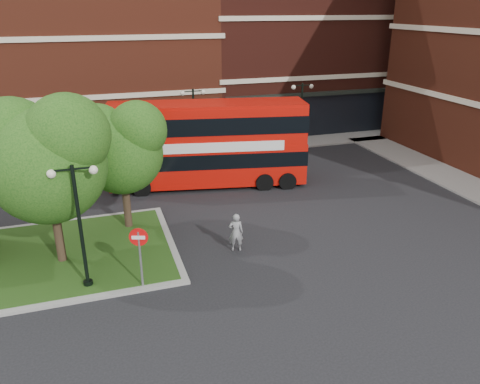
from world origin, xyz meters
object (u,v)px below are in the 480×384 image
object	(u,v)px
bus	(208,139)
woman	(236,232)
car_silver	(154,148)
car_white	(242,147)

from	to	relation	value
bus	woman	distance (m)	8.64
woman	car_silver	xyz separation A→B (m)	(-1.51, 14.72, -0.14)
bus	car_white	bearing A→B (deg)	63.31
car_silver	car_white	bearing A→B (deg)	-103.98
bus	car_silver	world-z (taller)	bus
car_silver	woman	bearing A→B (deg)	-174.33
bus	woman	bearing A→B (deg)	-85.42
car_white	bus	bearing A→B (deg)	148.31
car_silver	car_white	xyz separation A→B (m)	(6.11, -1.50, -0.06)
woman	car_silver	world-z (taller)	woman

